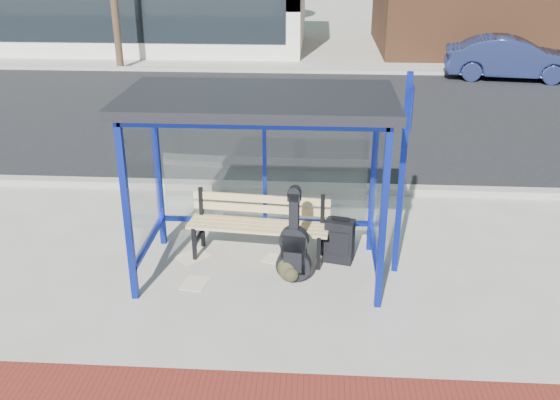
# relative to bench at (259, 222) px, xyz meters

# --- Properties ---
(ground) EXTENTS (120.00, 120.00, 0.00)m
(ground) POSITION_rel_bench_xyz_m (0.06, -0.47, -0.52)
(ground) COLOR #B2ADA0
(ground) RESTS_ON ground
(curb_near) EXTENTS (60.00, 0.25, 0.12)m
(curb_near) POSITION_rel_bench_xyz_m (0.06, 2.43, -0.46)
(curb_near) COLOR gray
(curb_near) RESTS_ON ground
(street_asphalt) EXTENTS (60.00, 10.00, 0.00)m
(street_asphalt) POSITION_rel_bench_xyz_m (0.06, 7.53, -0.52)
(street_asphalt) COLOR black
(street_asphalt) RESTS_ON ground
(curb_far) EXTENTS (60.00, 0.25, 0.12)m
(curb_far) POSITION_rel_bench_xyz_m (0.06, 12.63, -0.46)
(curb_far) COLOR gray
(curb_far) RESTS_ON ground
(far_sidewalk) EXTENTS (60.00, 4.00, 0.01)m
(far_sidewalk) POSITION_rel_bench_xyz_m (0.06, 14.53, -0.51)
(far_sidewalk) COLOR #B2ADA0
(far_sidewalk) RESTS_ON ground
(bus_shelter) EXTENTS (3.30, 1.80, 2.42)m
(bus_shelter) POSITION_rel_bench_xyz_m (0.06, -0.40, 1.55)
(bus_shelter) COLOR navy
(bus_shelter) RESTS_ON ground
(bench) EXTENTS (1.98, 0.65, 0.92)m
(bench) POSITION_rel_bench_xyz_m (0.00, 0.00, 0.00)
(bench) COLOR black
(bench) RESTS_ON ground
(guitar_bag) EXTENTS (0.47, 0.19, 1.25)m
(guitar_bag) POSITION_rel_bench_xyz_m (0.51, -0.67, -0.06)
(guitar_bag) COLOR black
(guitar_bag) RESTS_ON ground
(suitcase) EXTENTS (0.43, 0.33, 0.67)m
(suitcase) POSITION_rel_bench_xyz_m (1.11, -0.11, -0.21)
(suitcase) COLOR black
(suitcase) RESTS_ON ground
(backpack) EXTENTS (0.37, 0.35, 0.38)m
(backpack) POSITION_rel_bench_xyz_m (0.46, -0.68, -0.34)
(backpack) COLOR #2A2817
(backpack) RESTS_ON ground
(sign_post) EXTENTS (0.14, 0.33, 2.68)m
(sign_post) POSITION_rel_bench_xyz_m (1.87, -0.32, 0.99)
(sign_post) COLOR navy
(sign_post) RESTS_ON ground
(newspaper_a) EXTENTS (0.54, 0.54, 0.01)m
(newspaper_a) POSITION_rel_bench_xyz_m (-0.94, -0.11, -0.52)
(newspaper_a) COLOR white
(newspaper_a) RESTS_ON ground
(newspaper_b) EXTENTS (0.37, 0.43, 0.01)m
(newspaper_b) POSITION_rel_bench_xyz_m (-0.77, -0.84, -0.52)
(newspaper_b) COLOR white
(newspaper_b) RESTS_ON ground
(newspaper_c) EXTENTS (0.45, 0.40, 0.01)m
(newspaper_c) POSITION_rel_bench_xyz_m (0.26, -0.12, -0.52)
(newspaper_c) COLOR white
(newspaper_c) RESTS_ON ground
(parked_car) EXTENTS (4.12, 1.89, 1.31)m
(parked_car) POSITION_rel_bench_xyz_m (6.69, 12.07, 0.14)
(parked_car) COLOR #1B244D
(parked_car) RESTS_ON ground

